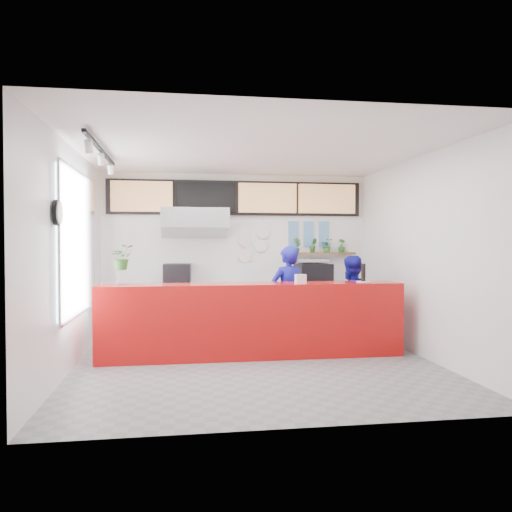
# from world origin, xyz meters

# --- Properties ---
(floor) EXTENTS (5.00, 5.00, 0.00)m
(floor) POSITION_xyz_m (0.00, 0.00, 0.00)
(floor) COLOR slate
(floor) RESTS_ON ground
(ceiling) EXTENTS (5.00, 5.00, 0.00)m
(ceiling) POSITION_xyz_m (0.00, 0.00, 3.00)
(ceiling) COLOR silver
(wall_back) EXTENTS (5.00, 0.00, 5.00)m
(wall_back) POSITION_xyz_m (0.00, 2.50, 1.50)
(wall_back) COLOR white
(wall_back) RESTS_ON ground
(wall_left) EXTENTS (0.00, 5.00, 5.00)m
(wall_left) POSITION_xyz_m (-2.50, 0.00, 1.50)
(wall_left) COLOR white
(wall_left) RESTS_ON ground
(wall_right) EXTENTS (0.00, 5.00, 5.00)m
(wall_right) POSITION_xyz_m (2.50, 0.00, 1.50)
(wall_right) COLOR white
(wall_right) RESTS_ON ground
(service_counter) EXTENTS (4.50, 0.60, 1.10)m
(service_counter) POSITION_xyz_m (0.00, 0.40, 0.55)
(service_counter) COLOR #AD0D0C
(service_counter) RESTS_ON ground
(cream_band) EXTENTS (5.00, 0.02, 0.80)m
(cream_band) POSITION_xyz_m (0.00, 2.49, 2.60)
(cream_band) COLOR beige
(cream_band) RESTS_ON wall_back
(prep_bench) EXTENTS (1.80, 0.60, 0.90)m
(prep_bench) POSITION_xyz_m (-0.80, 2.20, 0.45)
(prep_bench) COLOR #B2B5BA
(prep_bench) RESTS_ON ground
(panini_oven) EXTENTS (0.51, 0.51, 0.43)m
(panini_oven) POSITION_xyz_m (-1.12, 2.20, 1.11)
(panini_oven) COLOR black
(panini_oven) RESTS_ON prep_bench
(extraction_hood) EXTENTS (1.20, 0.70, 0.35)m
(extraction_hood) POSITION_xyz_m (-0.80, 2.15, 2.15)
(extraction_hood) COLOR #B2B5BA
(extraction_hood) RESTS_ON ceiling
(hood_lip) EXTENTS (1.20, 0.69, 0.31)m
(hood_lip) POSITION_xyz_m (-0.80, 2.15, 1.95)
(hood_lip) COLOR #B2B5BA
(hood_lip) RESTS_ON ceiling
(right_bench) EXTENTS (1.80, 0.60, 0.90)m
(right_bench) POSITION_xyz_m (1.50, 2.20, 0.45)
(right_bench) COLOR #B2B5BA
(right_bench) RESTS_ON ground
(espresso_machine) EXTENTS (0.69, 0.53, 0.41)m
(espresso_machine) POSITION_xyz_m (1.42, 2.20, 1.10)
(espresso_machine) COLOR black
(espresso_machine) RESTS_ON right_bench
(espresso_tray) EXTENTS (0.64, 0.51, 0.05)m
(espresso_tray) POSITION_xyz_m (1.42, 2.20, 1.38)
(espresso_tray) COLOR #B1B3B8
(espresso_tray) RESTS_ON espresso_machine
(herb_shelf) EXTENTS (1.40, 0.18, 0.04)m
(herb_shelf) POSITION_xyz_m (1.60, 2.40, 1.50)
(herb_shelf) COLOR brown
(herb_shelf) RESTS_ON wall_back
(menu_board_far_left) EXTENTS (1.10, 0.10, 0.55)m
(menu_board_far_left) POSITION_xyz_m (-1.75, 2.38, 2.55)
(menu_board_far_left) COLOR tan
(menu_board_far_left) RESTS_ON wall_back
(menu_board_mid_left) EXTENTS (1.10, 0.10, 0.55)m
(menu_board_mid_left) POSITION_xyz_m (-0.59, 2.38, 2.55)
(menu_board_mid_left) COLOR black
(menu_board_mid_left) RESTS_ON wall_back
(menu_board_mid_right) EXTENTS (1.10, 0.10, 0.55)m
(menu_board_mid_right) POSITION_xyz_m (0.57, 2.38, 2.55)
(menu_board_mid_right) COLOR tan
(menu_board_mid_right) RESTS_ON wall_back
(menu_board_far_right) EXTENTS (1.10, 0.10, 0.55)m
(menu_board_far_right) POSITION_xyz_m (1.73, 2.38, 2.55)
(menu_board_far_right) COLOR tan
(menu_board_far_right) RESTS_ON wall_back
(soffit) EXTENTS (4.80, 0.04, 0.65)m
(soffit) POSITION_xyz_m (0.00, 2.46, 2.55)
(soffit) COLOR black
(soffit) RESTS_ON wall_back
(window_pane) EXTENTS (0.04, 2.20, 1.90)m
(window_pane) POSITION_xyz_m (-2.47, 0.30, 1.70)
(window_pane) COLOR silver
(window_pane) RESTS_ON wall_left
(window_frame) EXTENTS (0.03, 2.30, 2.00)m
(window_frame) POSITION_xyz_m (-2.45, 0.30, 1.70)
(window_frame) COLOR #B2B5BA
(window_frame) RESTS_ON wall_left
(wall_clock_rim) EXTENTS (0.05, 0.30, 0.30)m
(wall_clock_rim) POSITION_xyz_m (-2.46, -0.90, 2.05)
(wall_clock_rim) COLOR black
(wall_clock_rim) RESTS_ON wall_left
(wall_clock_face) EXTENTS (0.02, 0.26, 0.26)m
(wall_clock_face) POSITION_xyz_m (-2.43, -0.90, 2.05)
(wall_clock_face) COLOR white
(wall_clock_face) RESTS_ON wall_left
(track_rail) EXTENTS (0.05, 2.40, 0.04)m
(track_rail) POSITION_xyz_m (-2.10, 0.00, 2.94)
(track_rail) COLOR black
(track_rail) RESTS_ON ceiling
(dec_plate_a) EXTENTS (0.24, 0.03, 0.24)m
(dec_plate_a) POSITION_xyz_m (0.15, 2.47, 1.75)
(dec_plate_a) COLOR silver
(dec_plate_a) RESTS_ON wall_back
(dec_plate_b) EXTENTS (0.24, 0.03, 0.24)m
(dec_plate_b) POSITION_xyz_m (0.45, 2.47, 1.65)
(dec_plate_b) COLOR silver
(dec_plate_b) RESTS_ON wall_back
(dec_plate_c) EXTENTS (0.24, 0.03, 0.24)m
(dec_plate_c) POSITION_xyz_m (0.15, 2.47, 1.45)
(dec_plate_c) COLOR silver
(dec_plate_c) RESTS_ON wall_back
(dec_plate_d) EXTENTS (0.24, 0.03, 0.24)m
(dec_plate_d) POSITION_xyz_m (0.50, 2.47, 1.90)
(dec_plate_d) COLOR silver
(dec_plate_d) RESTS_ON wall_back
(photo_frame_a) EXTENTS (0.20, 0.02, 0.25)m
(photo_frame_a) POSITION_xyz_m (1.10, 2.48, 2.00)
(photo_frame_a) COLOR #598CBF
(photo_frame_a) RESTS_ON wall_back
(photo_frame_b) EXTENTS (0.20, 0.02, 0.25)m
(photo_frame_b) POSITION_xyz_m (1.40, 2.48, 2.00)
(photo_frame_b) COLOR #598CBF
(photo_frame_b) RESTS_ON wall_back
(photo_frame_c) EXTENTS (0.20, 0.02, 0.25)m
(photo_frame_c) POSITION_xyz_m (1.70, 2.48, 2.00)
(photo_frame_c) COLOR #598CBF
(photo_frame_c) RESTS_ON wall_back
(photo_frame_d) EXTENTS (0.20, 0.02, 0.25)m
(photo_frame_d) POSITION_xyz_m (1.10, 2.48, 1.75)
(photo_frame_d) COLOR #598CBF
(photo_frame_d) RESTS_ON wall_back
(photo_frame_e) EXTENTS (0.20, 0.02, 0.25)m
(photo_frame_e) POSITION_xyz_m (1.40, 2.48, 1.75)
(photo_frame_e) COLOR #598CBF
(photo_frame_e) RESTS_ON wall_back
(photo_frame_f) EXTENTS (0.20, 0.02, 0.25)m
(photo_frame_f) POSITION_xyz_m (1.70, 2.48, 1.75)
(photo_frame_f) COLOR #598CBF
(photo_frame_f) RESTS_ON wall_back
(staff_center) EXTENTS (0.71, 0.59, 1.65)m
(staff_center) POSITION_xyz_m (0.67, 1.01, 0.83)
(staff_center) COLOR navy
(staff_center) RESTS_ON ground
(staff_right) EXTENTS (0.91, 0.84, 1.49)m
(staff_right) POSITION_xyz_m (1.70, 0.90, 0.75)
(staff_right) COLOR navy
(staff_right) RESTS_ON ground
(herb_a) EXTENTS (0.17, 0.14, 0.29)m
(herb_a) POSITION_xyz_m (1.15, 2.40, 1.67)
(herb_a) COLOR #286523
(herb_a) RESTS_ON herb_shelf
(herb_b) EXTENTS (0.15, 0.13, 0.28)m
(herb_b) POSITION_xyz_m (1.47, 2.40, 1.66)
(herb_b) COLOR #286523
(herb_b) RESTS_ON herb_shelf
(herb_c) EXTENTS (0.28, 0.26, 0.26)m
(herb_c) POSITION_xyz_m (1.75, 2.40, 1.65)
(herb_c) COLOR #286523
(herb_c) RESTS_ON herb_shelf
(herb_d) EXTENTS (0.16, 0.14, 0.26)m
(herb_d) POSITION_xyz_m (2.03, 2.40, 1.65)
(herb_d) COLOR #286523
(herb_d) RESTS_ON herb_shelf
(glass_vase) EXTENTS (0.22, 0.22, 0.21)m
(glass_vase) POSITION_xyz_m (-1.88, 0.38, 1.20)
(glass_vase) COLOR silver
(glass_vase) RESTS_ON service_counter
(basil_vase) EXTENTS (0.40, 0.37, 0.36)m
(basil_vase) POSITION_xyz_m (-1.88, 0.38, 1.50)
(basil_vase) COLOR #286523
(basil_vase) RESTS_ON glass_vase
(napkin_holder) EXTENTS (0.17, 0.12, 0.13)m
(napkin_holder) POSITION_xyz_m (0.71, 0.31, 1.17)
(napkin_holder) COLOR white
(napkin_holder) RESTS_ON service_counter
(white_plate) EXTENTS (0.26, 0.26, 0.02)m
(white_plate) POSITION_xyz_m (1.72, 0.38, 1.11)
(white_plate) COLOR white
(white_plate) RESTS_ON service_counter
(pepper_mill) EXTENTS (0.07, 0.07, 0.27)m
(pepper_mill) POSITION_xyz_m (1.72, 0.38, 1.25)
(pepper_mill) COLOR black
(pepper_mill) RESTS_ON white_plate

